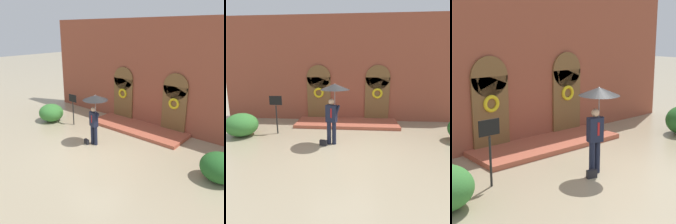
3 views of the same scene
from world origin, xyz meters
The scene contains 5 objects.
ground_plane centered at (0.00, 0.00, 0.00)m, with size 80.00×80.00×0.00m, color tan.
building_facade centered at (0.00, 4.15, 2.68)m, with size 14.00×2.30×5.60m.
person_with_umbrella centered at (-0.39, 0.33, 1.91)m, with size 1.10×1.10×2.36m.
handbag centered at (-0.79, 0.13, 0.11)m, with size 0.28×0.12×0.22m, color black.
sign_post centered at (-3.08, 1.38, 1.16)m, with size 0.56×0.06×1.72m.
Camera 3 is at (-7.38, -6.46, 3.83)m, focal length 60.00 mm.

